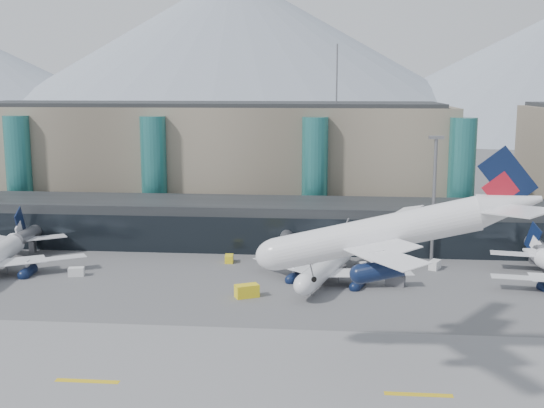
{
  "coord_description": "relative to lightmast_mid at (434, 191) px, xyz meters",
  "views": [
    {
      "loc": [
        9.74,
        -90.88,
        36.05
      ],
      "look_at": [
        -1.59,
        32.0,
        14.07
      ],
      "focal_mm": 45.0,
      "sensor_mm": 36.0,
      "label": 1
    }
  ],
  "objects": [
    {
      "name": "veh_g",
      "position": [
        -14.24,
        -9.13,
        -13.69
      ],
      "size": [
        1.98,
        2.76,
        1.45
      ],
      "primitive_type": "cube",
      "rotation": [
        0.0,
        0.0,
        -1.34
      ],
      "color": "silver",
      "rests_on": "ground"
    },
    {
      "name": "veh_a",
      "position": [
        -68.65,
        -18.14,
        -13.61
      ],
      "size": [
        3.16,
        2.19,
        1.62
      ],
      "primitive_type": "cube",
      "rotation": [
        0.0,
        0.0,
        0.21
      ],
      "color": "silver",
      "rests_on": "ground"
    },
    {
      "name": "terminal_main",
      "position": [
        -55.0,
        42.0,
        1.03
      ],
      "size": [
        130.0,
        30.0,
        31.0
      ],
      "color": "gray",
      "rests_on": "ground"
    },
    {
      "name": "veh_h",
      "position": [
        -34.8,
        -28.04,
        -13.33
      ],
      "size": [
        4.46,
        3.61,
        2.18
      ],
      "primitive_type": "cube",
      "rotation": [
        0.0,
        0.0,
        0.46
      ],
      "color": "yellow",
      "rests_on": "ground"
    },
    {
      "name": "jet_parked_mid",
      "position": [
        -20.66,
        -15.73,
        -10.44
      ],
      "size": [
        31.32,
        32.79,
        10.53
      ],
      "rotation": [
        0.0,
        0.0,
        1.28
      ],
      "color": "silver",
      "rests_on": "ground"
    },
    {
      "name": "veh_b",
      "position": [
        -41.33,
        -5.71,
        -13.65
      ],
      "size": [
        1.89,
        2.8,
        1.53
      ],
      "primitive_type": "cube",
      "rotation": [
        0.0,
        0.0,
        1.67
      ],
      "color": "yellow",
      "rests_on": "ground"
    },
    {
      "name": "hero_jet",
      "position": [
        -11.7,
        -55.53,
        4.73
      ],
      "size": [
        36.8,
        37.15,
        12.02
      ],
      "rotation": [
        0.0,
        -0.25,
        -0.1
      ],
      "color": "silver",
      "rests_on": "ground"
    },
    {
      "name": "runway_markings",
      "position": [
        -30.0,
        -63.0,
        -14.37
      ],
      "size": [
        128.0,
        1.0,
        0.02
      ],
      "color": "gold",
      "rests_on": "ground"
    },
    {
      "name": "ground",
      "position": [
        -30.0,
        -48.0,
        -14.42
      ],
      "size": [
        900.0,
        900.0,
        0.0
      ],
      "primitive_type": "plane",
      "color": "#515154",
      "rests_on": "ground"
    },
    {
      "name": "runway_strip",
      "position": [
        -30.0,
        -63.0,
        -14.4
      ],
      "size": [
        400.0,
        40.0,
        0.04
      ],
      "primitive_type": "cube",
      "color": "slate",
      "rests_on": "ground"
    },
    {
      "name": "veh_c",
      "position": [
        -8.99,
        -18.87,
        -13.46
      ],
      "size": [
        3.82,
        2.7,
        1.92
      ],
      "primitive_type": "cube",
      "rotation": [
        0.0,
        0.0,
        -0.28
      ],
      "color": "#525258",
      "rests_on": "ground"
    },
    {
      "name": "veh_d",
      "position": [
        -0.3,
        -7.02,
        -13.55
      ],
      "size": [
        2.79,
        3.43,
        1.73
      ],
      "primitive_type": "cube",
      "rotation": [
        0.0,
        0.0,
        1.12
      ],
      "color": "silver",
      "rests_on": "ground"
    },
    {
      "name": "concourse",
      "position": [
        -30.02,
        9.73,
        -9.45
      ],
      "size": [
        170.0,
        27.0,
        10.0
      ],
      "color": "black",
      "rests_on": "ground"
    },
    {
      "name": "teal_towers",
      "position": [
        -44.99,
        26.01,
        -0.41
      ],
      "size": [
        116.4,
        19.4,
        46.0
      ],
      "color": "#297573",
      "rests_on": "ground"
    },
    {
      "name": "lightmast_mid",
      "position": [
        0.0,
        0.0,
        0.0
      ],
      "size": [
        3.0,
        1.2,
        25.6
      ],
      "color": "slate",
      "rests_on": "ground"
    },
    {
      "name": "mountain_ridge",
      "position": [
        -14.03,
        332.0,
        31.33
      ],
      "size": [
        910.0,
        400.0,
        110.0
      ],
      "color": "gray",
      "rests_on": "ground"
    }
  ]
}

